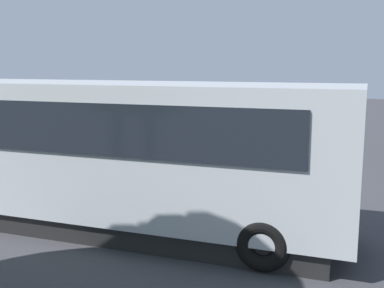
{
  "coord_description": "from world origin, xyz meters",
  "views": [
    {
      "loc": [
        -4.14,
        13.89,
        3.64
      ],
      "look_at": [
        1.86,
        0.01,
        1.1
      ],
      "focal_mm": 44.65,
      "sensor_mm": 36.0,
      "label": 1
    }
  ],
  "objects_px": {
    "spectator_left": "(173,157)",
    "traffic_cone": "(242,159)",
    "spectator_centre": "(138,157)",
    "spectator_far_left": "(208,164)",
    "parked_motorcycle_silver": "(95,176)",
    "tour_bus": "(110,156)",
    "stunt_motorcycle": "(195,142)"
  },
  "relations": [
    {
      "from": "parked_motorcycle_silver",
      "to": "stunt_motorcycle",
      "type": "distance_m",
      "value": 6.05
    },
    {
      "from": "spectator_left",
      "to": "spectator_far_left",
      "type": "bearing_deg",
      "value": -176.76
    },
    {
      "from": "spectator_far_left",
      "to": "spectator_centre",
      "type": "height_order",
      "value": "spectator_centre"
    },
    {
      "from": "spectator_centre",
      "to": "parked_motorcycle_silver",
      "type": "height_order",
      "value": "spectator_centre"
    },
    {
      "from": "spectator_centre",
      "to": "traffic_cone",
      "type": "distance_m",
      "value": 4.75
    },
    {
      "from": "tour_bus",
      "to": "traffic_cone",
      "type": "height_order",
      "value": "tour_bus"
    },
    {
      "from": "traffic_cone",
      "to": "tour_bus",
      "type": "bearing_deg",
      "value": 83.67
    },
    {
      "from": "tour_bus",
      "to": "traffic_cone",
      "type": "relative_size",
      "value": 16.85
    },
    {
      "from": "spectator_far_left",
      "to": "traffic_cone",
      "type": "xyz_separation_m",
      "value": [
        0.37,
        -4.22,
        -0.68
      ]
    },
    {
      "from": "spectator_centre",
      "to": "traffic_cone",
      "type": "bearing_deg",
      "value": -111.85
    },
    {
      "from": "spectator_left",
      "to": "spectator_centre",
      "type": "height_order",
      "value": "spectator_left"
    },
    {
      "from": "spectator_left",
      "to": "parked_motorcycle_silver",
      "type": "distance_m",
      "value": 2.33
    },
    {
      "from": "spectator_left",
      "to": "traffic_cone",
      "type": "distance_m",
      "value": 4.4
    },
    {
      "from": "parked_motorcycle_silver",
      "to": "spectator_left",
      "type": "bearing_deg",
      "value": -163.76
    },
    {
      "from": "spectator_left",
      "to": "stunt_motorcycle",
      "type": "height_order",
      "value": "spectator_left"
    },
    {
      "from": "spectator_left",
      "to": "parked_motorcycle_silver",
      "type": "xyz_separation_m",
      "value": [
        2.16,
        0.63,
        -0.6
      ]
    },
    {
      "from": "parked_motorcycle_silver",
      "to": "stunt_motorcycle",
      "type": "relative_size",
      "value": 1.06
    },
    {
      "from": "spectator_far_left",
      "to": "spectator_left",
      "type": "bearing_deg",
      "value": 3.24
    },
    {
      "from": "spectator_left",
      "to": "stunt_motorcycle",
      "type": "relative_size",
      "value": 0.93
    },
    {
      "from": "traffic_cone",
      "to": "spectator_centre",
      "type": "bearing_deg",
      "value": 68.15
    },
    {
      "from": "tour_bus",
      "to": "spectator_far_left",
      "type": "height_order",
      "value": "tour_bus"
    },
    {
      "from": "spectator_far_left",
      "to": "parked_motorcycle_silver",
      "type": "distance_m",
      "value": 3.3
    },
    {
      "from": "tour_bus",
      "to": "parked_motorcycle_silver",
      "type": "height_order",
      "value": "tour_bus"
    },
    {
      "from": "spectator_far_left",
      "to": "stunt_motorcycle",
      "type": "xyz_separation_m",
      "value": [
        2.66,
        -5.34,
        -0.37
      ]
    },
    {
      "from": "spectator_left",
      "to": "stunt_motorcycle",
      "type": "xyz_separation_m",
      "value": [
        1.62,
        -5.4,
        -0.47
      ]
    },
    {
      "from": "parked_motorcycle_silver",
      "to": "traffic_cone",
      "type": "height_order",
      "value": "parked_motorcycle_silver"
    },
    {
      "from": "tour_bus",
      "to": "spectator_left",
      "type": "relative_size",
      "value": 5.89
    },
    {
      "from": "spectator_left",
      "to": "stunt_motorcycle",
      "type": "bearing_deg",
      "value": -73.26
    },
    {
      "from": "tour_bus",
      "to": "spectator_centre",
      "type": "bearing_deg",
      "value": -71.72
    },
    {
      "from": "tour_bus",
      "to": "spectator_left",
      "type": "distance_m",
      "value": 2.99
    },
    {
      "from": "spectator_left",
      "to": "traffic_cone",
      "type": "bearing_deg",
      "value": -98.8
    },
    {
      "from": "tour_bus",
      "to": "spectator_centre",
      "type": "height_order",
      "value": "tour_bus"
    }
  ]
}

